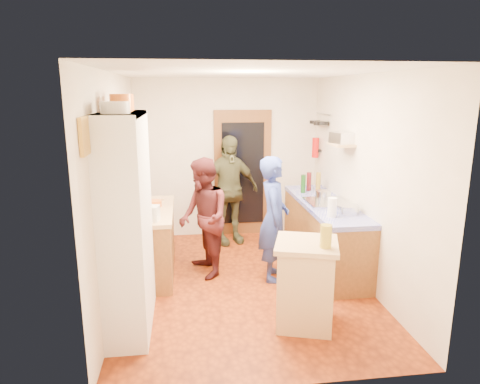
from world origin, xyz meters
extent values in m
cube|color=#93380D|center=(0.00, 0.00, -0.01)|extent=(3.00, 4.00, 0.02)
cube|color=silver|center=(0.00, 0.00, 2.61)|extent=(3.00, 4.00, 0.02)
cube|color=silver|center=(0.00, 2.01, 1.30)|extent=(3.00, 0.02, 2.60)
cube|color=silver|center=(0.00, -2.01, 1.30)|extent=(3.00, 0.02, 2.60)
cube|color=silver|center=(-1.51, 0.00, 1.30)|extent=(0.02, 4.00, 2.60)
cube|color=silver|center=(1.51, 0.00, 1.30)|extent=(0.02, 4.00, 2.60)
cube|color=brown|center=(0.25, 1.97, 1.05)|extent=(0.95, 0.06, 2.10)
cube|color=black|center=(0.25, 1.94, 1.05)|extent=(0.70, 0.02, 1.70)
cube|color=white|center=(-1.30, -0.80, 1.10)|extent=(0.40, 1.20, 2.20)
cube|color=white|center=(-1.30, -0.80, 2.18)|extent=(0.40, 1.14, 0.04)
cylinder|color=white|center=(-1.30, -1.11, 2.25)|extent=(0.26, 0.26, 0.11)
cylinder|color=orange|center=(-1.30, -0.72, 2.28)|extent=(0.21, 0.21, 0.17)
cylinder|color=orange|center=(-1.30, -0.46, 2.28)|extent=(0.19, 0.19, 0.17)
cube|color=brown|center=(-1.20, 0.45, 0.42)|extent=(0.60, 1.40, 0.85)
cube|color=#D9B07C|center=(-1.20, 0.45, 0.88)|extent=(0.64, 1.44, 0.05)
cube|color=white|center=(-1.15, -0.07, 0.99)|extent=(0.27, 0.20, 0.18)
cylinder|color=white|center=(-1.25, 0.31, 0.98)|extent=(0.16, 0.16, 0.17)
cylinder|color=orange|center=(-1.12, 0.57, 0.94)|extent=(0.22, 0.22, 0.08)
cube|color=#D9B07C|center=(-1.18, 0.96, 0.91)|extent=(0.34, 0.28, 0.02)
cube|color=brown|center=(1.20, 0.50, 0.42)|extent=(0.60, 2.20, 0.84)
cube|color=#0D10AD|center=(1.20, 0.50, 0.87)|extent=(0.62, 2.22, 0.06)
cube|color=silver|center=(1.20, 0.39, 0.92)|extent=(0.55, 0.58, 0.04)
cylinder|color=silver|center=(1.15, 0.45, 1.01)|extent=(0.21, 0.21, 0.13)
cylinder|color=#143F14|center=(1.05, 1.09, 1.04)|extent=(0.09, 0.09, 0.28)
cylinder|color=#591419|center=(1.18, 1.23, 1.04)|extent=(0.08, 0.08, 0.28)
cylinder|color=olive|center=(1.31, 1.18, 1.04)|extent=(0.09, 0.09, 0.29)
cylinder|color=white|center=(1.05, -0.20, 1.02)|extent=(0.12, 0.12, 0.24)
cylinder|color=silver|center=(1.30, -0.07, 0.95)|extent=(0.32, 0.32, 0.11)
cube|color=#D9B07C|center=(0.49, -1.06, 0.43)|extent=(0.69, 0.69, 0.86)
cube|color=#D9B07C|center=(0.49, -1.06, 0.89)|extent=(0.78, 0.78, 0.05)
cube|color=white|center=(0.46, -1.00, 0.90)|extent=(0.42, 0.37, 0.02)
cylinder|color=#AD9E2D|center=(0.63, -1.23, 1.02)|extent=(0.14, 0.14, 0.23)
cylinder|color=silver|center=(1.46, 1.52, 2.05)|extent=(0.02, 0.65, 0.02)
cylinder|color=black|center=(1.40, 1.35, 1.92)|extent=(0.18, 0.18, 0.05)
cylinder|color=black|center=(1.40, 1.55, 1.90)|extent=(0.16, 0.16, 0.05)
cylinder|color=black|center=(1.40, 1.75, 1.91)|extent=(0.17, 0.17, 0.05)
cube|color=#D9B07C|center=(1.37, 0.45, 1.70)|extent=(0.26, 0.42, 0.03)
cube|color=silver|center=(1.37, 0.45, 1.79)|extent=(0.28, 0.34, 0.15)
cube|color=black|center=(1.47, 1.70, 1.45)|extent=(0.06, 0.10, 0.04)
cylinder|color=red|center=(1.41, 1.70, 1.50)|extent=(0.11, 0.11, 0.32)
cube|color=gold|center=(-1.48, -1.55, 2.05)|extent=(0.03, 0.25, 0.30)
imported|color=navy|center=(0.42, 0.09, 0.81)|extent=(0.48, 0.65, 1.61)
imported|color=#411619|center=(-0.47, 0.37, 0.79)|extent=(0.76, 0.88, 1.57)
imported|color=#3E3E26|center=(-0.03, 1.54, 0.87)|extent=(1.09, 0.70, 1.73)
camera|label=1|loc=(-0.71, -5.01, 2.39)|focal=32.00mm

